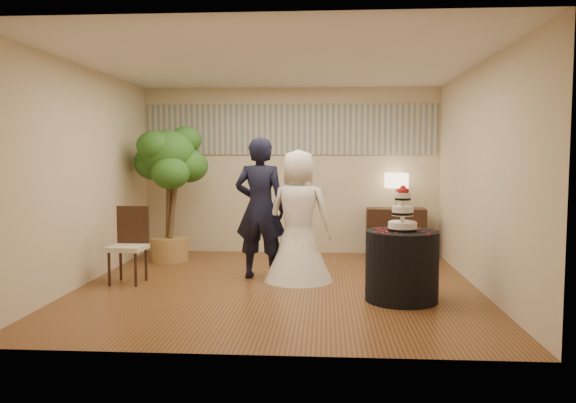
# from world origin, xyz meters

# --- Properties ---
(floor) EXTENTS (5.00, 5.00, 0.00)m
(floor) POSITION_xyz_m (0.00, 0.00, 0.00)
(floor) COLOR brown
(floor) RESTS_ON ground
(ceiling) EXTENTS (5.00, 5.00, 0.00)m
(ceiling) POSITION_xyz_m (0.00, 0.00, 2.80)
(ceiling) COLOR white
(ceiling) RESTS_ON wall_back
(wall_back) EXTENTS (5.00, 0.06, 2.80)m
(wall_back) POSITION_xyz_m (0.00, 2.50, 1.40)
(wall_back) COLOR beige
(wall_back) RESTS_ON ground
(wall_front) EXTENTS (5.00, 0.06, 2.80)m
(wall_front) POSITION_xyz_m (0.00, -2.50, 1.40)
(wall_front) COLOR beige
(wall_front) RESTS_ON ground
(wall_left) EXTENTS (0.06, 5.00, 2.80)m
(wall_left) POSITION_xyz_m (-2.50, 0.00, 1.40)
(wall_left) COLOR beige
(wall_left) RESTS_ON ground
(wall_right) EXTENTS (0.06, 5.00, 2.80)m
(wall_right) POSITION_xyz_m (2.50, 0.00, 1.40)
(wall_right) COLOR beige
(wall_right) RESTS_ON ground
(mural_border) EXTENTS (4.90, 0.02, 0.85)m
(mural_border) POSITION_xyz_m (0.00, 2.48, 2.10)
(mural_border) COLOR #9FA293
(mural_border) RESTS_ON wall_back
(groom) EXTENTS (0.75, 0.55, 1.91)m
(groom) POSITION_xyz_m (-0.28, 0.44, 0.96)
(groom) COLOR black
(groom) RESTS_ON floor
(bride) EXTENTS (1.06, 1.06, 1.74)m
(bride) POSITION_xyz_m (0.25, 0.33, 0.87)
(bride) COLOR white
(bride) RESTS_ON floor
(cake_table) EXTENTS (0.95, 0.95, 0.81)m
(cake_table) POSITION_xyz_m (1.47, -0.63, 0.40)
(cake_table) COLOR black
(cake_table) RESTS_ON floor
(wedding_cake) EXTENTS (0.33, 0.33, 0.52)m
(wedding_cake) POSITION_xyz_m (1.47, -0.63, 1.07)
(wedding_cake) COLOR white
(wedding_cake) RESTS_ON cake_table
(console) EXTENTS (0.97, 0.45, 0.80)m
(console) POSITION_xyz_m (1.75, 2.23, 0.40)
(console) COLOR black
(console) RESTS_ON floor
(table_lamp) EXTENTS (0.35, 0.35, 0.58)m
(table_lamp) POSITION_xyz_m (1.75, 2.23, 1.09)
(table_lamp) COLOR beige
(table_lamp) RESTS_ON console
(ficus_tree) EXTENTS (1.45, 1.45, 2.17)m
(ficus_tree) POSITION_xyz_m (-1.84, 1.56, 1.09)
(ficus_tree) COLOR #2C611E
(ficus_tree) RESTS_ON floor
(side_chair) EXTENTS (0.48, 0.50, 0.99)m
(side_chair) POSITION_xyz_m (-1.96, 0.02, 0.50)
(side_chair) COLOR black
(side_chair) RESTS_ON floor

